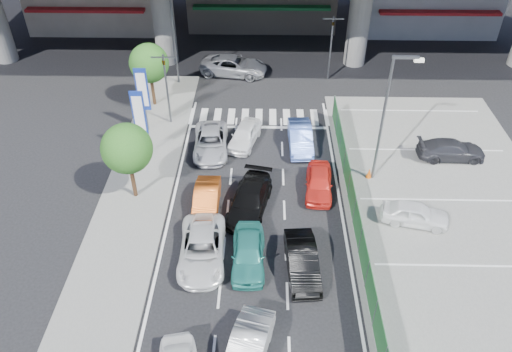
{
  "coord_description": "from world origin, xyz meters",
  "views": [
    {
      "loc": [
        0.44,
        -17.92,
        18.85
      ],
      "look_at": [
        -0.01,
        3.3,
        2.18
      ],
      "focal_mm": 35.0,
      "sensor_mm": 36.0,
      "label": 1
    }
  ],
  "objects_px": {
    "tree_far": "(149,63)",
    "taxi_orange_left": "(206,200)",
    "hatch_white_back_mid": "(247,352)",
    "traffic_cone": "(369,173)",
    "traffic_light_right": "(332,32)",
    "parked_sedan_white": "(415,214)",
    "sedan_white_mid_left": "(202,249)",
    "sedan_white_front_mid": "(245,135)",
    "sedan_black_mid": "(250,200)",
    "kei_truck_front_right": "(300,137)",
    "hatch_black_mid_right": "(302,261)",
    "wagon_silver_front_left": "(211,142)",
    "crossing_wagon_silver": "(234,66)",
    "taxi_orange_right": "(319,183)",
    "taxi_teal_mid": "(248,253)",
    "parked_sedan_dgrey": "(451,150)",
    "tree_near": "(127,149)",
    "signboard_near": "(139,115)",
    "traffic_light_left": "(165,72)",
    "street_lamp_left": "(175,26)",
    "signboard_far": "(143,91)",
    "street_lamp_right": "(387,110)"
  },
  "relations": [
    {
      "from": "kei_truck_front_right",
      "to": "traffic_light_left",
      "type": "bearing_deg",
      "value": 161.69
    },
    {
      "from": "wagon_silver_front_left",
      "to": "traffic_cone",
      "type": "bearing_deg",
      "value": -18.83
    },
    {
      "from": "crossing_wagon_silver",
      "to": "sedan_black_mid",
      "type": "bearing_deg",
      "value": -164.96
    },
    {
      "from": "hatch_white_back_mid",
      "to": "parked_sedan_white",
      "type": "relative_size",
      "value": 1.16
    },
    {
      "from": "street_lamp_left",
      "to": "taxi_teal_mid",
      "type": "distance_m",
      "value": 20.29
    },
    {
      "from": "taxi_orange_right",
      "to": "traffic_light_right",
      "type": "bearing_deg",
      "value": 87.46
    },
    {
      "from": "tree_near",
      "to": "taxi_orange_right",
      "type": "distance_m",
      "value": 11.0
    },
    {
      "from": "taxi_orange_left",
      "to": "kei_truck_front_right",
      "type": "distance_m",
      "value": 8.41
    },
    {
      "from": "traffic_light_left",
      "to": "signboard_near",
      "type": "height_order",
      "value": "traffic_light_left"
    },
    {
      "from": "parked_sedan_white",
      "to": "traffic_cone",
      "type": "xyz_separation_m",
      "value": [
        -1.82,
        3.92,
        -0.29
      ]
    },
    {
      "from": "sedan_white_mid_left",
      "to": "sedan_white_front_mid",
      "type": "relative_size",
      "value": 1.28
    },
    {
      "from": "signboard_near",
      "to": "parked_sedan_dgrey",
      "type": "xyz_separation_m",
      "value": [
        19.47,
        0.18,
        -2.39
      ]
    },
    {
      "from": "signboard_near",
      "to": "hatch_white_back_mid",
      "type": "height_order",
      "value": "signboard_near"
    },
    {
      "from": "hatch_white_back_mid",
      "to": "traffic_cone",
      "type": "relative_size",
      "value": 6.4
    },
    {
      "from": "traffic_light_left",
      "to": "sedan_white_mid_left",
      "type": "relative_size",
      "value": 1.07
    },
    {
      "from": "taxi_teal_mid",
      "to": "taxi_orange_right",
      "type": "distance_m",
      "value": 6.88
    },
    {
      "from": "tree_far",
      "to": "taxi_orange_left",
      "type": "distance_m",
      "value": 12.84
    },
    {
      "from": "hatch_white_back_mid",
      "to": "sedan_white_front_mid",
      "type": "bearing_deg",
      "value": 106.31
    },
    {
      "from": "traffic_light_right",
      "to": "sedan_white_front_mid",
      "type": "height_order",
      "value": "traffic_light_right"
    },
    {
      "from": "kei_truck_front_right",
      "to": "traffic_cone",
      "type": "relative_size",
      "value": 6.4
    },
    {
      "from": "signboard_near",
      "to": "parked_sedan_white",
      "type": "bearing_deg",
      "value": -20.46
    },
    {
      "from": "sedan_black_mid",
      "to": "kei_truck_front_right",
      "type": "relative_size",
      "value": 1.14
    },
    {
      "from": "tree_near",
      "to": "taxi_orange_left",
      "type": "bearing_deg",
      "value": -13.09
    },
    {
      "from": "traffic_light_right",
      "to": "parked_sedan_dgrey",
      "type": "distance_m",
      "value": 13.18
    },
    {
      "from": "taxi_teal_mid",
      "to": "wagon_silver_front_left",
      "type": "xyz_separation_m",
      "value": [
        -2.76,
        9.68,
        -0.04
      ]
    },
    {
      "from": "signboard_near",
      "to": "taxi_orange_left",
      "type": "distance_m",
      "value": 7.09
    },
    {
      "from": "traffic_light_right",
      "to": "tree_far",
      "type": "xyz_separation_m",
      "value": [
        -13.3,
        -4.5,
        -0.55
      ]
    },
    {
      "from": "signboard_far",
      "to": "street_lamp_right",
      "type": "bearing_deg",
      "value": -18.68
    },
    {
      "from": "street_lamp_left",
      "to": "taxi_teal_mid",
      "type": "relative_size",
      "value": 1.98
    },
    {
      "from": "sedan_black_mid",
      "to": "kei_truck_front_right",
      "type": "height_order",
      "value": "same"
    },
    {
      "from": "hatch_white_back_mid",
      "to": "taxi_teal_mid",
      "type": "bearing_deg",
      "value": 105.0
    },
    {
      "from": "tree_far",
      "to": "sedan_black_mid",
      "type": "bearing_deg",
      "value": -56.98
    },
    {
      "from": "signboard_near",
      "to": "taxi_orange_right",
      "type": "height_order",
      "value": "signboard_near"
    },
    {
      "from": "wagon_silver_front_left",
      "to": "parked_sedan_white",
      "type": "relative_size",
      "value": 1.29
    },
    {
      "from": "hatch_black_mid_right",
      "to": "wagon_silver_front_left",
      "type": "distance_m",
      "value": 11.52
    },
    {
      "from": "traffic_light_right",
      "to": "parked_sedan_dgrey",
      "type": "xyz_separation_m",
      "value": [
        6.77,
        -10.83,
        -3.26
      ]
    },
    {
      "from": "sedan_white_mid_left",
      "to": "street_lamp_left",
      "type": "bearing_deg",
      "value": 98.54
    },
    {
      "from": "signboard_near",
      "to": "taxi_teal_mid",
      "type": "relative_size",
      "value": 1.16
    },
    {
      "from": "signboard_far",
      "to": "sedan_black_mid",
      "type": "distance_m",
      "value": 11.01
    },
    {
      "from": "hatch_white_back_mid",
      "to": "taxi_orange_left",
      "type": "bearing_deg",
      "value": 119.1
    },
    {
      "from": "sedan_black_mid",
      "to": "kei_truck_front_right",
      "type": "distance_m",
      "value": 7.04
    },
    {
      "from": "tree_far",
      "to": "hatch_white_back_mid",
      "type": "distance_m",
      "value": 22.43
    },
    {
      "from": "wagon_silver_front_left",
      "to": "sedan_black_mid",
      "type": "bearing_deg",
      "value": -68.05
    },
    {
      "from": "tree_near",
      "to": "parked_sedan_white",
      "type": "xyz_separation_m",
      "value": [
        15.6,
        -1.9,
        -2.71
      ]
    },
    {
      "from": "signboard_far",
      "to": "hatch_black_mid_right",
      "type": "xyz_separation_m",
      "value": [
        9.94,
        -12.44,
        -2.39
      ]
    },
    {
      "from": "traffic_light_left",
      "to": "taxi_orange_left",
      "type": "bearing_deg",
      "value": -69.08
    },
    {
      "from": "traffic_light_right",
      "to": "parked_sedan_white",
      "type": "height_order",
      "value": "traffic_light_right"
    },
    {
      "from": "sedan_white_front_mid",
      "to": "parked_sedan_white",
      "type": "height_order",
      "value": "same"
    },
    {
      "from": "kei_truck_front_right",
      "to": "parked_sedan_dgrey",
      "type": "bearing_deg",
      "value": -8.88
    },
    {
      "from": "traffic_light_left",
      "to": "signboard_near",
      "type": "distance_m",
      "value": 4.22
    }
  ]
}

